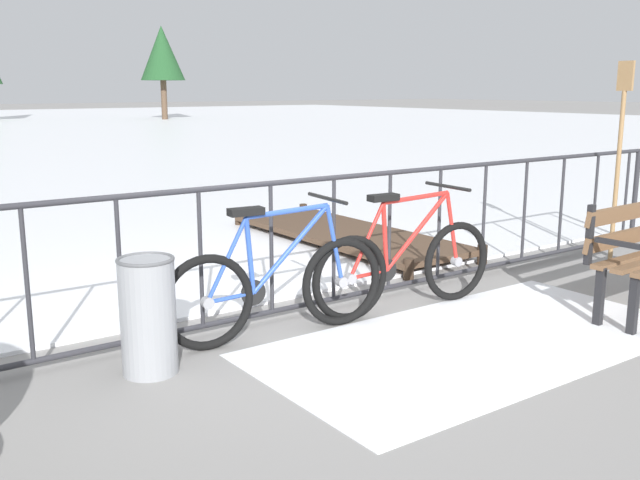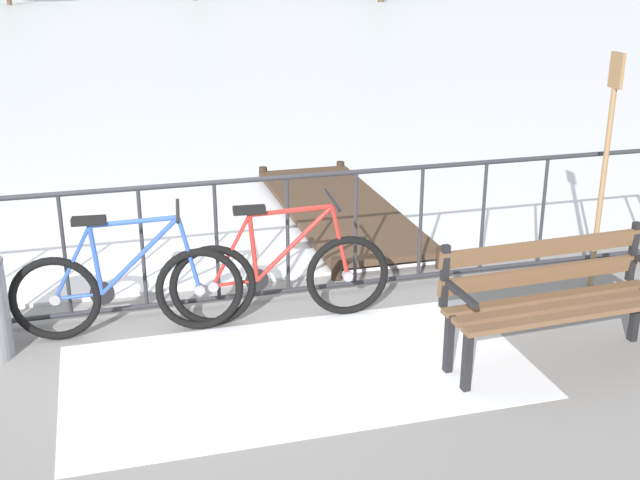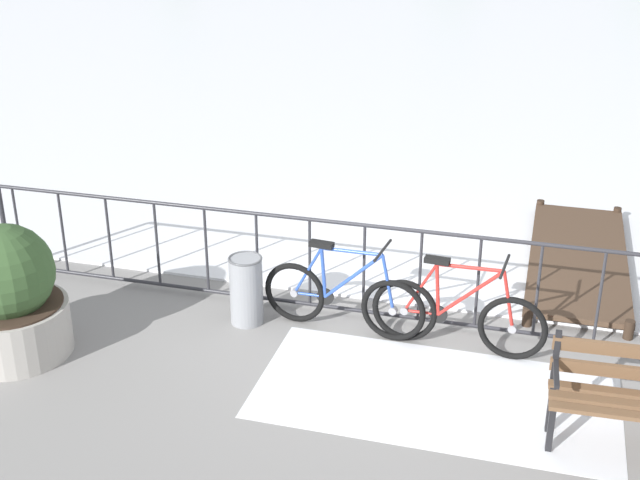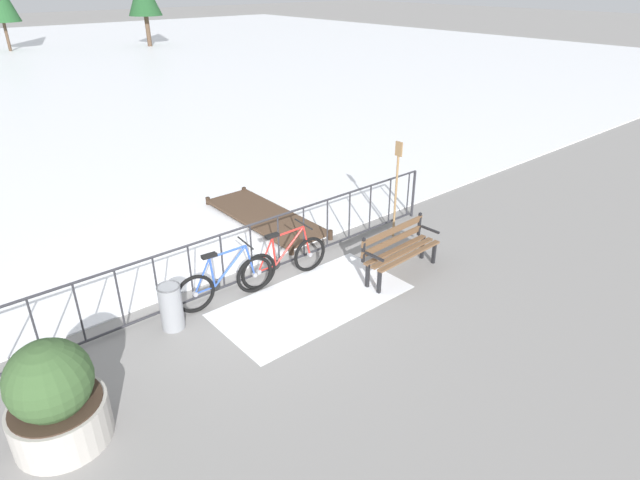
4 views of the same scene
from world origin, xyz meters
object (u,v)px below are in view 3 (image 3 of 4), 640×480
at_px(bicycle_second, 457,316).
at_px(planter_with_shrub, 9,297).
at_px(bicycle_near_railing, 343,298).
at_px(trash_bin, 246,289).

height_order(bicycle_second, planter_with_shrub, planter_with_shrub).
distance_m(bicycle_near_railing, planter_with_shrub, 3.21).
height_order(bicycle_near_railing, trash_bin, bicycle_near_railing).
height_order(bicycle_near_railing, planter_with_shrub, planter_with_shrub).
xyz_separation_m(planter_with_shrub, trash_bin, (1.95, 1.17, -0.23)).
relative_size(planter_with_shrub, trash_bin, 1.80).
bearing_deg(bicycle_second, bicycle_near_railing, 177.18).
xyz_separation_m(bicycle_near_railing, planter_with_shrub, (-2.94, -1.26, 0.23)).
bearing_deg(bicycle_second, planter_with_shrub, -163.62).
bearing_deg(planter_with_shrub, bicycle_second, 16.38).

